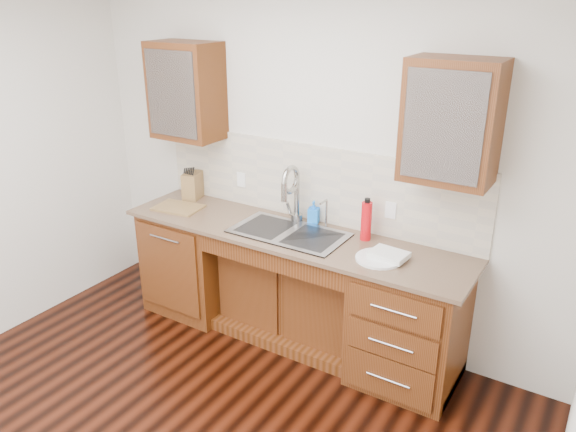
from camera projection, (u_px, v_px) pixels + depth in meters
The scene contains 23 objects.
wall_back at pixel (316, 162), 4.24m from camera, with size 4.00×0.10×2.70m, color silver.
base_cabinet_left at pixel (195, 259), 4.76m from camera, with size 0.70×0.62×0.88m, color #593014.
base_cabinet_center at pixel (297, 293), 4.40m from camera, with size 1.20×0.44×0.70m, color #593014.
base_cabinet_right at pixel (409, 324), 3.83m from camera, with size 0.70×0.62×0.88m, color #593014.
countertop at pixel (290, 234), 4.11m from camera, with size 2.70×0.65×0.03m, color #84705B.
backsplash at pixel (312, 183), 4.24m from camera, with size 2.70×0.02×0.59m, color beige.
sink at pixel (289, 244), 4.13m from camera, with size 0.84×0.46×0.19m, color #9E9EA5.
faucet at pixel (297, 197), 4.24m from camera, with size 0.04×0.04×0.40m, color #999993.
filter_tap at pixel (326, 213), 4.15m from camera, with size 0.02×0.02×0.24m, color #999993.
upper_cabinet_left at pixel (186, 91), 4.40m from camera, with size 0.55×0.34×0.75m, color #593014.
upper_cabinet_right at pixel (452, 122), 3.37m from camera, with size 0.55×0.34×0.75m, color #593014.
outlet_left at pixel (241, 180), 4.58m from camera, with size 0.08×0.01×0.12m, color white.
outlet_right at pixel (391, 210), 3.95m from camera, with size 0.08×0.01×0.12m, color white.
soap_bottle at pixel (314, 212), 4.25m from camera, with size 0.08×0.08×0.17m, color #1979EF.
water_bottle at pixel (366, 221), 3.94m from camera, with size 0.08×0.08×0.28m, color red.
plate at pixel (379, 259), 3.69m from camera, with size 0.31×0.31×0.02m, color white.
dish_towel at pixel (389, 255), 3.69m from camera, with size 0.24×0.17×0.04m, color silver.
knife_block at pixel (193, 185), 4.75m from camera, with size 0.12×0.20×0.22m, color brown.
cutting_board at pixel (178, 208), 4.56m from camera, with size 0.37×0.26×0.02m, color #99794A.
cup_left_a at pixel (183, 98), 4.44m from camera, with size 0.11×0.11×0.09m, color white.
cup_left_b at pixel (191, 99), 4.40m from camera, with size 0.09×0.09×0.09m, color white.
cup_right_a at pixel (440, 129), 3.43m from camera, with size 0.12×0.12×0.09m, color white.
cup_right_b at pixel (459, 132), 3.37m from camera, with size 0.10×0.10×0.09m, color silver.
Camera 1 is at (1.97, -1.78, 2.56)m, focal length 35.00 mm.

